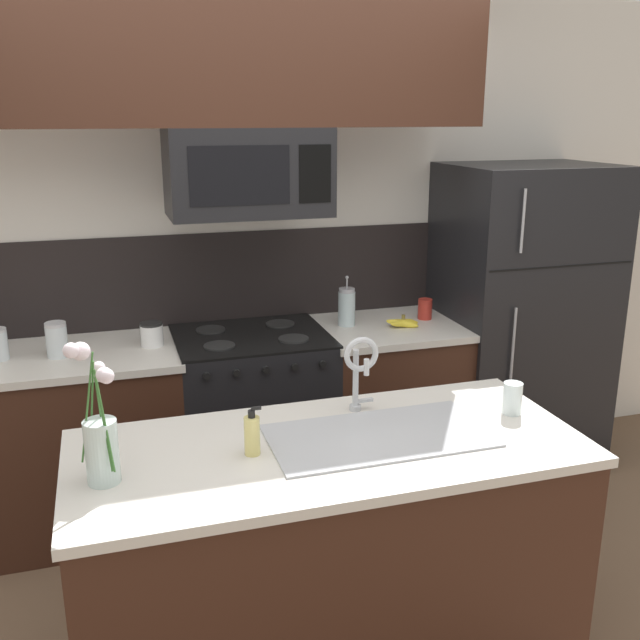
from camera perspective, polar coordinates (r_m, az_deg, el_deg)
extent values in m
plane|color=brown|center=(3.22, -1.51, -21.89)|extent=(10.00, 10.00, 0.00)
cube|color=silver|center=(3.91, -2.49, 6.09)|extent=(5.20, 0.10, 2.60)
cube|color=black|center=(3.82, -6.61, 3.47)|extent=(3.45, 0.01, 0.48)
cube|color=#381E14|center=(3.69, -18.87, -9.54)|extent=(0.98, 0.62, 0.88)
cube|color=beige|center=(3.52, -19.54, -2.83)|extent=(1.01, 0.65, 0.03)
cube|color=#381E14|center=(3.94, 5.34, -6.97)|extent=(0.72, 0.62, 0.88)
cube|color=beige|center=(3.79, 5.52, -0.63)|extent=(0.75, 0.65, 0.03)
cube|color=black|center=(3.74, -5.33, -8.04)|extent=(0.76, 0.62, 0.91)
cube|color=black|center=(3.57, -5.52, -1.28)|extent=(0.76, 0.62, 0.01)
cylinder|color=black|center=(3.41, -8.05, -2.05)|extent=(0.15, 0.15, 0.01)
cylinder|color=black|center=(3.48, -2.12, -1.51)|extent=(0.15, 0.15, 0.01)
cylinder|color=black|center=(3.67, -8.75, -0.77)|extent=(0.15, 0.15, 0.01)
cylinder|color=black|center=(3.73, -3.21, -0.29)|extent=(0.15, 0.15, 0.01)
cylinder|color=black|center=(3.25, -9.05, -4.45)|extent=(0.03, 0.02, 0.03)
cylinder|color=black|center=(3.27, -6.68, -4.23)|extent=(0.03, 0.02, 0.03)
cylinder|color=black|center=(3.29, -4.33, -4.00)|extent=(0.03, 0.02, 0.03)
cylinder|color=black|center=(3.32, -2.03, -3.77)|extent=(0.03, 0.02, 0.03)
cylinder|color=black|center=(3.36, 0.23, -3.54)|extent=(0.03, 0.02, 0.03)
cube|color=black|center=(3.40, -5.82, 11.70)|extent=(0.74, 0.40, 0.40)
cube|color=black|center=(3.19, -6.42, 11.39)|extent=(0.45, 0.00, 0.26)
cube|color=black|center=(3.27, -0.39, 11.60)|extent=(0.15, 0.00, 0.26)
cube|color=#381E14|center=(3.34, -8.31, 20.15)|extent=(2.46, 0.34, 0.60)
cube|color=black|center=(4.17, 15.51, 0.01)|extent=(0.86, 0.72, 1.73)
cube|color=black|center=(3.79, 18.84, 4.07)|extent=(0.83, 0.00, 0.01)
cylinder|color=#99999E|center=(3.60, 15.95, 7.61)|extent=(0.01, 0.01, 0.31)
cylinder|color=#99999E|center=(3.78, 15.06, -3.85)|extent=(0.01, 0.01, 0.66)
cylinder|color=silver|center=(3.47, -20.31, -1.62)|extent=(0.10, 0.10, 0.15)
cylinder|color=#B2B2B7|center=(3.45, -20.44, -0.32)|extent=(0.09, 0.09, 0.02)
cylinder|color=silver|center=(3.51, -13.30, -1.20)|extent=(0.11, 0.11, 0.10)
cylinder|color=black|center=(3.49, -13.36, -0.31)|extent=(0.11, 0.11, 0.01)
ellipsoid|color=yellow|center=(3.74, 6.60, -0.28)|extent=(0.17, 0.10, 0.06)
ellipsoid|color=yellow|center=(3.75, 6.59, -0.20)|extent=(0.18, 0.05, 0.06)
ellipsoid|color=yellow|center=(3.74, 6.77, -0.26)|extent=(0.18, 0.06, 0.05)
ellipsoid|color=yellow|center=(3.76, 6.76, -0.19)|extent=(0.17, 0.11, 0.06)
cylinder|color=brown|center=(3.74, 6.69, 0.19)|extent=(0.02, 0.02, 0.03)
cylinder|color=silver|center=(3.74, 2.14, 0.91)|extent=(0.09, 0.09, 0.18)
cylinder|color=#A3A3AA|center=(3.71, 2.16, 2.40)|extent=(0.08, 0.08, 0.02)
cylinder|color=#A3A3AA|center=(3.70, 2.17, 2.93)|extent=(0.01, 0.01, 0.05)
sphere|color=#A3A3AA|center=(3.70, 2.17, 3.43)|extent=(0.02, 0.02, 0.02)
cylinder|color=#B22D23|center=(3.90, 8.40, 0.88)|extent=(0.08, 0.08, 0.11)
cube|color=#381E14|center=(2.69, 0.69, -18.93)|extent=(1.71, 0.73, 0.88)
cube|color=beige|center=(2.45, 0.72, -10.21)|extent=(1.74, 0.76, 0.03)
cube|color=#ADAFB5|center=(2.50, 4.72, -9.19)|extent=(0.76, 0.40, 0.01)
cube|color=#ADAFB5|center=(2.48, 0.85, -11.38)|extent=(0.30, 0.30, 0.15)
cube|color=#ADAFB5|center=(2.60, 8.32, -10.22)|extent=(0.30, 0.30, 0.15)
cylinder|color=#B7BABF|center=(2.70, 2.83, -7.01)|extent=(0.04, 0.04, 0.02)
cylinder|color=#B7BABF|center=(2.66, 2.87, -4.64)|extent=(0.02, 0.02, 0.22)
torus|color=#B7BABF|center=(2.57, 3.32, -2.76)|extent=(0.13, 0.02, 0.13)
cylinder|color=#B7BABF|center=(2.53, 3.74, -3.79)|extent=(0.02, 0.02, 0.06)
cube|color=#B7BABF|center=(2.70, 3.54, -6.44)|extent=(0.07, 0.01, 0.01)
cylinder|color=#DBCC75|center=(2.36, -5.46, -9.21)|extent=(0.05, 0.05, 0.13)
cylinder|color=black|center=(2.33, -5.51, -7.50)|extent=(0.02, 0.02, 0.02)
cube|color=black|center=(2.32, -5.13, -7.05)|extent=(0.03, 0.01, 0.01)
cylinder|color=silver|center=(2.75, 15.14, -6.06)|extent=(0.07, 0.07, 0.12)
cylinder|color=silver|center=(2.27, -17.05, -10.04)|extent=(0.10, 0.10, 0.20)
cylinder|color=silver|center=(2.29, -16.91, -11.48)|extent=(0.09, 0.09, 0.06)
cylinder|color=#386B2D|center=(2.19, -16.93, -7.72)|extent=(0.03, 0.07, 0.30)
sphere|color=silver|center=(2.10, -16.90, -4.22)|extent=(0.05, 0.05, 0.05)
cylinder|color=#386B2D|center=(2.25, -17.79, -6.71)|extent=(0.04, 0.09, 0.32)
sphere|color=silver|center=(2.24, -18.61, -2.40)|extent=(0.06, 0.06, 0.06)
cylinder|color=#386B2D|center=(2.25, -17.13, -7.36)|extent=(0.02, 0.07, 0.28)
sphere|color=silver|center=(2.23, -17.30, -3.69)|extent=(0.04, 0.04, 0.04)
cylinder|color=#386B2D|center=(2.22, -18.12, -6.74)|extent=(0.07, 0.03, 0.35)
sphere|color=silver|center=(2.17, -19.31, -2.32)|extent=(0.05, 0.05, 0.05)
cylinder|color=#386B2D|center=(2.18, -16.84, -7.78)|extent=(0.04, 0.08, 0.30)
sphere|color=silver|center=(2.09, -16.71, -4.33)|extent=(0.04, 0.04, 0.04)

